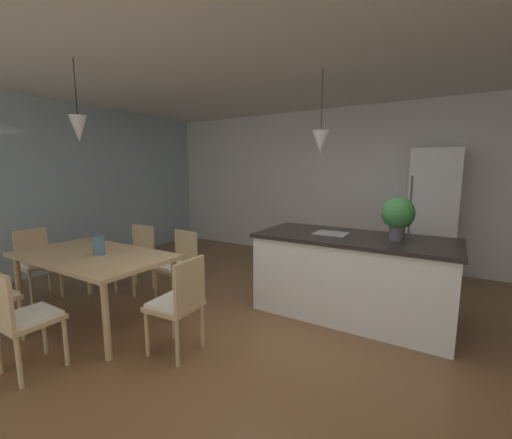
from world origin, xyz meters
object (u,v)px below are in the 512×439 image
object	(u,v)px
chair_kitchen_end	(179,302)
vase_on_dining_table	(99,246)
chair_far_left	(136,255)
refrigerator	(433,215)
kitchen_island	(351,275)
potted_plant_on_island	(398,215)
dining_table	(93,260)
chair_far_right	(178,264)
chair_window_end	(37,261)
chair_near_right	(22,317)

from	to	relation	value
chair_kitchen_end	vase_on_dining_table	size ratio (longest dim) A/B	4.46
chair_far_left	refrigerator	xyz separation A→B (m)	(3.37, 2.63, 0.49)
chair_far_left	kitchen_island	size ratio (longest dim) A/B	0.42
chair_kitchen_end	potted_plant_on_island	distance (m)	2.29
kitchen_island	refrigerator	distance (m)	2.07
dining_table	chair_far_right	bearing A→B (deg)	65.23
chair_window_end	chair_far_left	xyz separation A→B (m)	(0.84, 0.84, 0.00)
chair_far_right	chair_window_end	bearing A→B (deg)	-152.49
chair_far_left	chair_window_end	bearing A→B (deg)	-134.84
chair_far_left	potted_plant_on_island	bearing A→B (deg)	13.14
dining_table	chair_window_end	world-z (taller)	chair_window_end
dining_table	kitchen_island	size ratio (longest dim) A/B	0.82
chair_window_end	refrigerator	bearing A→B (deg)	39.56
chair_far_left	potted_plant_on_island	size ratio (longest dim) A/B	1.95
refrigerator	vase_on_dining_table	size ratio (longest dim) A/B	9.86
chair_far_right	vase_on_dining_table	world-z (taller)	vase_on_dining_table
chair_window_end	kitchen_island	world-z (taller)	kitchen_island
potted_plant_on_island	chair_near_right	bearing A→B (deg)	-134.20
dining_table	chair_near_right	xyz separation A→B (m)	(0.39, -0.85, -0.20)
chair_far_right	chair_near_right	size ratio (longest dim) A/B	1.00
potted_plant_on_island	vase_on_dining_table	xyz separation A→B (m)	(-2.64, -1.57, -0.33)
chair_kitchen_end	chair_near_right	size ratio (longest dim) A/B	1.00
dining_table	chair_window_end	size ratio (longest dim) A/B	1.97
potted_plant_on_island	vase_on_dining_table	world-z (taller)	potted_plant_on_island
chair_window_end	chair_near_right	world-z (taller)	same
chair_far_right	kitchen_island	world-z (taller)	kitchen_island
dining_table	kitchen_island	bearing A→B (deg)	34.36
kitchen_island	potted_plant_on_island	world-z (taller)	potted_plant_on_island
chair_near_right	vase_on_dining_table	world-z (taller)	vase_on_dining_table
chair_window_end	chair_far_left	distance (m)	1.19
chair_window_end	chair_far_left	bearing A→B (deg)	45.16
chair_far_left	chair_far_right	size ratio (longest dim) A/B	1.00
chair_far_right	refrigerator	world-z (taller)	refrigerator
chair_far_right	chair_near_right	distance (m)	1.69
chair_near_right	refrigerator	bearing A→B (deg)	59.08
kitchen_island	chair_kitchen_end	bearing A→B (deg)	-124.44
refrigerator	dining_table	bearing A→B (deg)	-130.57
chair_kitchen_end	chair_far_right	world-z (taller)	same
chair_near_right	potted_plant_on_island	xyz separation A→B (m)	(2.36, 2.43, 0.69)
chair_kitchen_end	chair_far_left	xyz separation A→B (m)	(-1.62, 0.84, 0.00)
chair_window_end	chair_near_right	size ratio (longest dim) A/B	1.00
refrigerator	potted_plant_on_island	size ratio (longest dim) A/B	4.30
refrigerator	potted_plant_on_island	distance (m)	1.92
chair_far_right	potted_plant_on_island	distance (m)	2.56
chair_window_end	potted_plant_on_island	size ratio (longest dim) A/B	1.95
chair_kitchen_end	kitchen_island	size ratio (longest dim) A/B	0.42
chair_near_right	kitchen_island	distance (m)	3.09
refrigerator	vase_on_dining_table	bearing A→B (deg)	-129.70
chair_near_right	vase_on_dining_table	bearing A→B (deg)	108.41
chair_far_left	chair_far_right	distance (m)	0.78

